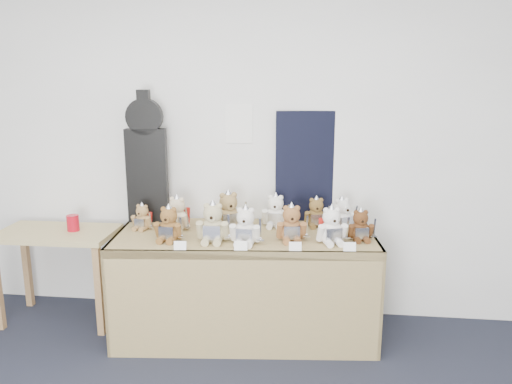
# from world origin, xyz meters

# --- Properties ---
(room_shell) EXTENTS (6.00, 6.00, 6.00)m
(room_shell) POSITION_xyz_m (0.02, 2.49, 1.52)
(room_shell) COLOR white
(room_shell) RESTS_ON floor
(display_table) EXTENTS (1.92, 0.95, 0.77)m
(display_table) POSITION_xyz_m (0.13, 2.02, 0.61)
(display_table) COLOR #99814D
(display_table) RESTS_ON floor
(side_table) EXTENTS (0.88, 0.50, 0.73)m
(side_table) POSITION_xyz_m (-1.34, 2.12, 0.60)
(side_table) COLOR tan
(side_table) RESTS_ON floor
(guitar_case) EXTENTS (0.31, 0.12, 1.01)m
(guitar_case) POSITION_xyz_m (-0.67, 2.33, 1.27)
(guitar_case) COLOR black
(guitar_case) RESTS_ON display_table
(navy_board) EXTENTS (0.63, 0.12, 0.85)m
(navy_board) POSITION_xyz_m (0.63, 2.49, 1.20)
(navy_board) COLOR black
(navy_board) RESTS_ON display_table
(red_cup) EXTENTS (0.09, 0.09, 0.12)m
(red_cup) POSITION_xyz_m (-1.21, 2.14, 0.79)
(red_cup) COLOR #AE0B1C
(red_cup) RESTS_ON side_table
(teddy_front_far_left) EXTENTS (0.22, 0.19, 0.27)m
(teddy_front_far_left) POSITION_xyz_m (-0.37, 1.87, 0.88)
(teddy_front_far_left) COLOR brown
(teddy_front_far_left) RESTS_ON display_table
(teddy_front_left) EXTENTS (0.25, 0.21, 0.31)m
(teddy_front_left) POSITION_xyz_m (-0.07, 1.88, 0.90)
(teddy_front_left) COLOR tan
(teddy_front_left) RESTS_ON display_table
(teddy_front_centre) EXTENTS (0.23, 0.19, 0.29)m
(teddy_front_centre) POSITION_xyz_m (0.16, 1.86, 0.89)
(teddy_front_centre) COLOR silver
(teddy_front_centre) RESTS_ON display_table
(teddy_front_right) EXTENTS (0.24, 0.20, 0.29)m
(teddy_front_right) POSITION_xyz_m (0.46, 1.96, 0.89)
(teddy_front_right) COLOR brown
(teddy_front_right) RESTS_ON display_table
(teddy_front_far_right) EXTENTS (0.24, 0.22, 0.29)m
(teddy_front_far_right) POSITION_xyz_m (0.73, 1.95, 0.89)
(teddy_front_far_right) COLOR white
(teddy_front_far_right) RESTS_ON display_table
(teddy_front_end) EXTENTS (0.20, 0.17, 0.25)m
(teddy_front_end) POSITION_xyz_m (0.93, 2.03, 0.87)
(teddy_front_end) COLOR #57351D
(teddy_front_end) RESTS_ON display_table
(teddy_back_left) EXTENTS (0.23, 0.22, 0.28)m
(teddy_back_left) POSITION_xyz_m (-0.39, 2.13, 0.89)
(teddy_back_left) COLOR beige
(teddy_back_left) RESTS_ON display_table
(teddy_back_centre_left) EXTENTS (0.26, 0.25, 0.32)m
(teddy_back_centre_left) POSITION_xyz_m (-0.01, 2.18, 0.90)
(teddy_back_centre_left) COLOR #9B7E4D
(teddy_back_centre_left) RESTS_ON display_table
(teddy_back_centre_right) EXTENTS (0.23, 0.18, 0.28)m
(teddy_back_centre_right) POSITION_xyz_m (0.32, 2.29, 0.88)
(teddy_back_centre_right) COLOR white
(teddy_back_centre_right) RESTS_ON display_table
(teddy_back_right) EXTENTS (0.21, 0.18, 0.25)m
(teddy_back_right) POSITION_xyz_m (0.63, 2.33, 0.87)
(teddy_back_right) COLOR brown
(teddy_back_right) RESTS_ON display_table
(teddy_back_end) EXTENTS (0.23, 0.23, 0.28)m
(teddy_back_end) POSITION_xyz_m (0.81, 2.23, 0.89)
(teddy_back_end) COLOR white
(teddy_back_end) RESTS_ON display_table
(teddy_back_far_left) EXTENTS (0.18, 0.16, 0.21)m
(teddy_back_far_left) POSITION_xyz_m (-0.65, 2.11, 0.86)
(teddy_back_far_left) COLOR #9A7548
(teddy_back_far_left) RESTS_ON display_table
(entry_card_a) EXTENTS (0.08, 0.03, 0.06)m
(entry_card_a) POSITION_xyz_m (-0.25, 1.68, 0.81)
(entry_card_a) COLOR white
(entry_card_a) RESTS_ON display_table
(entry_card_b) EXTENTS (0.09, 0.03, 0.06)m
(entry_card_b) POSITION_xyz_m (0.14, 1.72, 0.81)
(entry_card_b) COLOR white
(entry_card_b) RESTS_ON display_table
(entry_card_c) EXTENTS (0.08, 0.03, 0.06)m
(entry_card_c) POSITION_xyz_m (0.50, 1.75, 0.81)
(entry_card_c) COLOR white
(entry_card_c) RESTS_ON display_table
(entry_card_d) EXTENTS (0.08, 0.03, 0.06)m
(entry_card_d) POSITION_xyz_m (0.84, 1.79, 0.81)
(entry_card_d) COLOR white
(entry_card_d) RESTS_ON display_table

